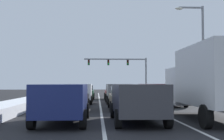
% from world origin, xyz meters
% --- Properties ---
extents(ground_plane, '(120.00, 120.00, 0.00)m').
position_xyz_m(ground_plane, '(0.00, 17.73, 0.00)').
color(ground_plane, black).
extents(lane_stripe_between_right_lane_and_center_lane, '(0.14, 48.77, 0.01)m').
position_xyz_m(lane_stripe_between_right_lane_and_center_lane, '(1.70, 22.17, 0.00)').
color(lane_stripe_between_right_lane_and_center_lane, silver).
rests_on(lane_stripe_between_right_lane_and_center_lane, ground).
extents(lane_stripe_between_center_lane_and_left_lane, '(0.14, 48.77, 0.01)m').
position_xyz_m(lane_stripe_between_center_lane_and_left_lane, '(-1.70, 22.17, 0.00)').
color(lane_stripe_between_center_lane_and_left_lane, silver).
rests_on(lane_stripe_between_center_lane_and_left_lane, ground).
extents(snow_bank_right_shoulder, '(1.28, 48.77, 0.76)m').
position_xyz_m(snow_bank_right_shoulder, '(7.00, 22.17, 0.38)').
color(snow_bank_right_shoulder, white).
rests_on(snow_bank_right_shoulder, ground).
extents(snow_bank_left_shoulder, '(1.88, 48.77, 0.59)m').
position_xyz_m(snow_bank_left_shoulder, '(-7.00, 22.17, 0.30)').
color(snow_bank_left_shoulder, white).
rests_on(snow_bank_left_shoulder, ground).
extents(box_truck_right_lane_nearest, '(2.53, 7.20, 3.36)m').
position_xyz_m(box_truck_right_lane_nearest, '(3.26, 7.26, 1.90)').
color(box_truck_right_lane_nearest, silver).
rests_on(box_truck_right_lane_nearest, ground).
extents(sedan_green_right_lane_second, '(2.00, 4.50, 1.51)m').
position_xyz_m(sedan_green_right_lane_second, '(3.49, 16.04, 0.76)').
color(sedan_green_right_lane_second, '#1E5633').
rests_on(sedan_green_right_lane_second, ground).
extents(suv_maroon_right_lane_third, '(2.16, 4.90, 1.67)m').
position_xyz_m(suv_maroon_right_lane_third, '(3.45, 22.55, 1.02)').
color(suv_maroon_right_lane_third, maroon).
rests_on(suv_maroon_right_lane_third, ground).
extents(sedan_silver_right_lane_fourth, '(2.00, 4.50, 1.51)m').
position_xyz_m(sedan_silver_right_lane_fourth, '(3.22, 28.77, 0.76)').
color(sedan_silver_right_lane_fourth, '#B7BABF').
rests_on(sedan_silver_right_lane_fourth, ground).
extents(suv_charcoal_center_lane_nearest, '(2.16, 4.90, 1.67)m').
position_xyz_m(suv_charcoal_center_lane_nearest, '(-0.20, 6.76, 1.02)').
color(suv_charcoal_center_lane_nearest, '#38383D').
rests_on(suv_charcoal_center_lane_nearest, ground).
extents(sedan_tan_center_lane_second, '(2.00, 4.50, 1.51)m').
position_xyz_m(sedan_tan_center_lane_second, '(-0.19, 12.89, 0.76)').
color(sedan_tan_center_lane_second, '#937F60').
rests_on(sedan_tan_center_lane_second, ground).
extents(suv_gray_center_lane_third, '(2.16, 4.90, 1.67)m').
position_xyz_m(suv_gray_center_lane_third, '(-0.10, 19.11, 1.02)').
color(suv_gray_center_lane_third, slate).
rests_on(suv_gray_center_lane_third, ground).
extents(sedan_red_center_lane_fourth, '(2.00, 4.50, 1.51)m').
position_xyz_m(sedan_red_center_lane_fourth, '(-0.16, 25.19, 0.76)').
color(sedan_red_center_lane_fourth, maroon).
rests_on(sedan_red_center_lane_fourth, ground).
extents(suv_navy_left_lane_nearest, '(2.16, 4.90, 1.67)m').
position_xyz_m(suv_navy_left_lane_nearest, '(-3.42, 6.71, 1.02)').
color(suv_navy_left_lane_nearest, navy).
rests_on(suv_navy_left_lane_nearest, ground).
extents(sedan_black_left_lane_second, '(2.00, 4.50, 1.51)m').
position_xyz_m(sedan_black_left_lane_second, '(-3.48, 13.00, 0.76)').
color(sedan_black_left_lane_second, black).
rests_on(sedan_black_left_lane_second, ground).
extents(suv_white_left_lane_third, '(2.16, 4.90, 1.67)m').
position_xyz_m(suv_white_left_lane_third, '(-3.41, 19.13, 1.02)').
color(suv_white_left_lane_third, silver).
rests_on(suv_white_left_lane_third, ground).
extents(sedan_green_left_lane_fourth, '(2.00, 4.50, 1.51)m').
position_xyz_m(sedan_green_left_lane_fourth, '(-3.24, 26.28, 0.76)').
color(sedan_green_left_lane_fourth, '#1E5633').
rests_on(sedan_green_left_lane_fourth, ground).
extents(traffic_light_gantry, '(10.94, 0.47, 6.20)m').
position_xyz_m(traffic_light_gantry, '(2.77, 44.32, 4.74)').
color(traffic_light_gantry, slate).
rests_on(traffic_light_gantry, ground).
extents(street_lamp_right_mid, '(2.66, 0.36, 8.82)m').
position_xyz_m(street_lamp_right_mid, '(7.39, 19.95, 5.23)').
color(street_lamp_right_mid, gray).
rests_on(street_lamp_right_mid, ground).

